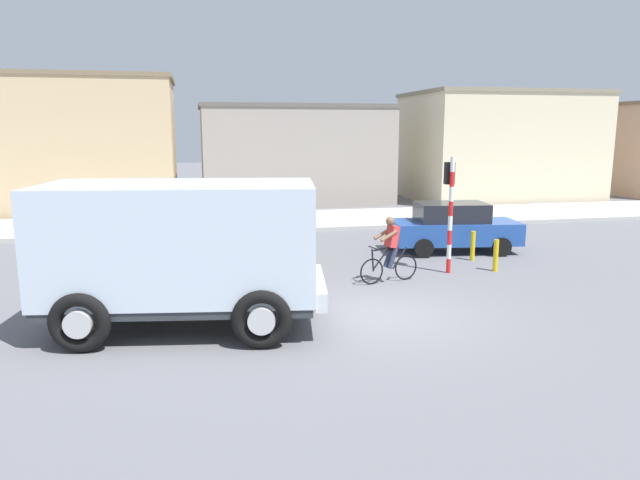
{
  "coord_description": "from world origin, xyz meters",
  "views": [
    {
      "loc": [
        -3.86,
        -11.54,
        3.93
      ],
      "look_at": [
        -0.86,
        2.5,
        1.2
      ],
      "focal_mm": 32.79,
      "sensor_mm": 36.0,
      "label": 1
    }
  ],
  "objects_px": {
    "traffic_light_pole": "(450,199)",
    "bollard_far": "(473,246)",
    "car_white_mid": "(220,237)",
    "cyclist": "(390,250)",
    "bollard_near": "(496,255)",
    "truck_foreground": "(183,246)",
    "car_red_near": "(454,227)"
  },
  "relations": [
    {
      "from": "traffic_light_pole",
      "to": "car_white_mid",
      "type": "xyz_separation_m",
      "value": [
        -6.14,
        2.33,
        -1.25
      ]
    },
    {
      "from": "truck_foreground",
      "to": "traffic_light_pole",
      "type": "xyz_separation_m",
      "value": [
        7.08,
        3.18,
        0.4
      ]
    },
    {
      "from": "truck_foreground",
      "to": "bollard_near",
      "type": "distance_m",
      "value": 9.06
    },
    {
      "from": "truck_foreground",
      "to": "car_red_near",
      "type": "distance_m",
      "value": 10.26
    },
    {
      "from": "truck_foreground",
      "to": "bollard_far",
      "type": "distance_m",
      "value": 9.62
    },
    {
      "from": "bollard_far",
      "to": "bollard_near",
      "type": "bearing_deg",
      "value": -90.0
    },
    {
      "from": "traffic_light_pole",
      "to": "cyclist",
      "type": "bearing_deg",
      "value": -160.64
    },
    {
      "from": "car_red_near",
      "to": "car_white_mid",
      "type": "height_order",
      "value": "same"
    },
    {
      "from": "car_white_mid",
      "to": "bollard_near",
      "type": "distance_m",
      "value": 7.92
    },
    {
      "from": "cyclist",
      "to": "truck_foreground",
      "type": "bearing_deg",
      "value": -154.06
    },
    {
      "from": "truck_foreground",
      "to": "traffic_light_pole",
      "type": "bearing_deg",
      "value": 24.21
    },
    {
      "from": "traffic_light_pole",
      "to": "car_white_mid",
      "type": "relative_size",
      "value": 0.77
    },
    {
      "from": "traffic_light_pole",
      "to": "car_white_mid",
      "type": "distance_m",
      "value": 6.68
    },
    {
      "from": "truck_foreground",
      "to": "bollard_far",
      "type": "xyz_separation_m",
      "value": [
        8.45,
        4.42,
        -1.22
      ]
    },
    {
      "from": "car_red_near",
      "to": "bollard_near",
      "type": "bearing_deg",
      "value": -89.8
    },
    {
      "from": "cyclist",
      "to": "bollard_near",
      "type": "relative_size",
      "value": 1.91
    },
    {
      "from": "cyclist",
      "to": "car_red_near",
      "type": "bearing_deg",
      "value": 44.64
    },
    {
      "from": "truck_foreground",
      "to": "car_white_mid",
      "type": "bearing_deg",
      "value": 80.29
    },
    {
      "from": "cyclist",
      "to": "car_white_mid",
      "type": "xyz_separation_m",
      "value": [
        -4.21,
        3.01,
        -0.05
      ]
    },
    {
      "from": "bollard_near",
      "to": "bollard_far",
      "type": "bearing_deg",
      "value": 90.0
    },
    {
      "from": "truck_foreground",
      "to": "traffic_light_pole",
      "type": "relative_size",
      "value": 1.79
    },
    {
      "from": "truck_foreground",
      "to": "bollard_far",
      "type": "relative_size",
      "value": 6.37
    },
    {
      "from": "car_white_mid",
      "to": "bollard_near",
      "type": "relative_size",
      "value": 4.62
    },
    {
      "from": "truck_foreground",
      "to": "bollard_near",
      "type": "bearing_deg",
      "value": 19.64
    },
    {
      "from": "truck_foreground",
      "to": "car_red_near",
      "type": "bearing_deg",
      "value": 34.28
    },
    {
      "from": "car_red_near",
      "to": "bollard_near",
      "type": "xyz_separation_m",
      "value": [
        0.01,
        -2.74,
        -0.37
      ]
    },
    {
      "from": "car_white_mid",
      "to": "bollard_far",
      "type": "bearing_deg",
      "value": -8.34
    },
    {
      "from": "traffic_light_pole",
      "to": "bollard_far",
      "type": "height_order",
      "value": "traffic_light_pole"
    },
    {
      "from": "truck_foreground",
      "to": "car_white_mid",
      "type": "height_order",
      "value": "truck_foreground"
    },
    {
      "from": "truck_foreground",
      "to": "car_red_near",
      "type": "xyz_separation_m",
      "value": [
        8.45,
        5.76,
        -0.85
      ]
    },
    {
      "from": "cyclist",
      "to": "traffic_light_pole",
      "type": "bearing_deg",
      "value": 19.36
    },
    {
      "from": "car_white_mid",
      "to": "bollard_far",
      "type": "relative_size",
      "value": 4.62
    }
  ]
}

